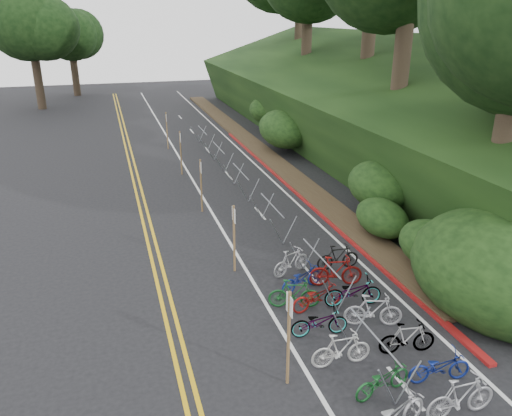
{
  "coord_description": "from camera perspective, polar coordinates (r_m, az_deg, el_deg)",
  "views": [
    {
      "loc": [
        -3.23,
        -10.31,
        8.54
      ],
      "look_at": [
        2.15,
        7.5,
        1.3
      ],
      "focal_mm": 35.0,
      "sensor_mm": 36.0,
      "label": 1
    }
  ],
  "objects": [
    {
      "name": "bike_racks_rest",
      "position": [
        25.32,
        -1.77,
        3.59
      ],
      "size": [
        1.14,
        23.0,
        1.17
      ],
      "color": "gray",
      "rests_on": "ground"
    },
    {
      "name": "bike_front",
      "position": [
        15.67,
        4.39,
        -9.73
      ],
      "size": [
        0.91,
        1.68,
        0.97
      ],
      "primitive_type": "imported",
      "rotation": [
        0.0,
        0.0,
        1.27
      ],
      "color": "#144C1E",
      "rests_on": "ground"
    },
    {
      "name": "bike_valet",
      "position": [
        14.79,
        11.42,
        -12.25
      ],
      "size": [
        2.93,
        9.18,
        1.09
      ],
      "color": "#9E9EA3",
      "rests_on": "ground"
    },
    {
      "name": "signpost_near",
      "position": [
        12.24,
        3.76,
        -14.01
      ],
      "size": [
        0.08,
        0.4,
        2.6
      ],
      "color": "brown",
      "rests_on": "ground"
    },
    {
      "name": "signposts_rest",
      "position": [
        25.61,
        -7.58,
        4.96
      ],
      "size": [
        0.08,
        18.4,
        2.5
      ],
      "color": "brown",
      "rests_on": "ground"
    },
    {
      "name": "red_curb",
      "position": [
        25.48,
        4.72,
        1.73
      ],
      "size": [
        0.25,
        28.0,
        0.1
      ],
      "primitive_type": "cube",
      "color": "maroon",
      "rests_on": "ground"
    },
    {
      "name": "road_markings",
      "position": [
        22.45,
        -5.64,
        -1.19
      ],
      "size": [
        7.47,
        80.0,
        0.01
      ],
      "color": "gold",
      "rests_on": "ground"
    },
    {
      "name": "bike_rack_front",
      "position": [
        13.24,
        13.22,
        -15.03
      ],
      "size": [
        1.14,
        2.57,
        1.16
      ],
      "color": "gray",
      "rests_on": "ground"
    },
    {
      "name": "embankment",
      "position": [
        34.04,
        12.1,
        10.71
      ],
      "size": [
        14.3,
        48.14,
        9.11
      ],
      "color": "black",
      "rests_on": "ground"
    },
    {
      "name": "ground",
      "position": [
        13.77,
        0.48,
        -17.07
      ],
      "size": [
        120.0,
        120.0,
        0.0
      ],
      "primitive_type": "plane",
      "color": "black",
      "rests_on": "ground"
    }
  ]
}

